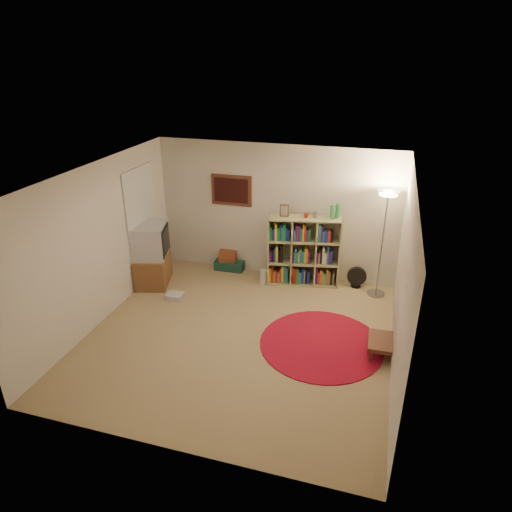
# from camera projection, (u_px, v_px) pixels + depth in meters

# --- Properties ---
(room) EXTENTS (4.54, 4.54, 2.54)m
(room) POSITION_uv_depth(u_px,v_px,m) (235.00, 260.00, 6.50)
(room) COLOR #99825A
(room) RESTS_ON ground
(bookshelf) EXTENTS (1.34, 0.61, 1.56)m
(bookshelf) POSITION_uv_depth(u_px,v_px,m) (302.00, 252.00, 8.29)
(bookshelf) COLOR tan
(bookshelf) RESTS_ON ground
(floor_lamp) EXTENTS (0.44, 0.44, 1.92)m
(floor_lamp) POSITION_uv_depth(u_px,v_px,m) (386.00, 210.00, 7.48)
(floor_lamp) COLOR #9B9B9F
(floor_lamp) RESTS_ON ground
(floor_fan) EXTENTS (0.35, 0.20, 0.40)m
(floor_fan) POSITION_uv_depth(u_px,v_px,m) (357.00, 277.00, 8.31)
(floor_fan) COLOR black
(floor_fan) RESTS_ON ground
(tv_stand) EXTENTS (0.75, 0.92, 1.16)m
(tv_stand) POSITION_uv_depth(u_px,v_px,m) (152.00, 255.00, 8.32)
(tv_stand) COLOR brown
(tv_stand) RESTS_ON ground
(dvd_box) EXTENTS (0.28, 0.23, 0.09)m
(dvd_box) POSITION_uv_depth(u_px,v_px,m) (175.00, 296.00, 8.00)
(dvd_box) COLOR silver
(dvd_box) RESTS_ON ground
(suitcase) EXTENTS (0.58, 0.38, 0.18)m
(suitcase) POSITION_uv_depth(u_px,v_px,m) (230.00, 264.00, 9.06)
(suitcase) COLOR #14382F
(suitcase) RESTS_ON ground
(wicker_basket) EXTENTS (0.38, 0.30, 0.19)m
(wicker_basket) POSITION_uv_depth(u_px,v_px,m) (228.00, 256.00, 8.97)
(wicker_basket) COLOR brown
(wicker_basket) RESTS_ON suitcase
(paper_towel) EXTENTS (0.16, 0.16, 0.27)m
(paper_towel) POSITION_uv_depth(u_px,v_px,m) (264.00, 277.00, 8.46)
(paper_towel) COLOR silver
(paper_towel) RESTS_ON ground
(red_rug) EXTENTS (1.83, 1.83, 0.02)m
(red_rug) POSITION_uv_depth(u_px,v_px,m) (321.00, 344.00, 6.78)
(red_rug) COLOR maroon
(red_rug) RESTS_ON ground
(side_table) EXTENTS (0.54, 0.54, 0.24)m
(side_table) POSITION_uv_depth(u_px,v_px,m) (387.00, 343.00, 6.47)
(side_table) COLOR #452318
(side_table) RESTS_ON ground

